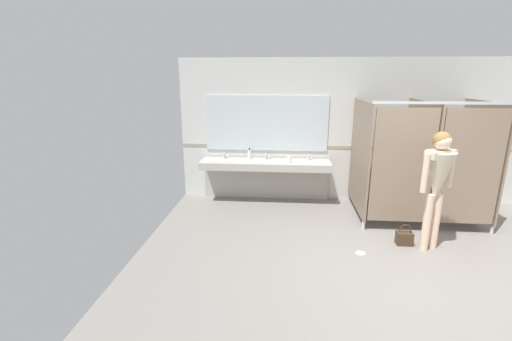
% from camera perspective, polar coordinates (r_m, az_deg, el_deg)
% --- Properties ---
extents(ground_plane, '(7.05, 6.34, 0.10)m').
position_cam_1_polar(ground_plane, '(4.92, 22.39, -16.19)').
color(ground_plane, gray).
extents(wall_back, '(7.05, 0.12, 2.73)m').
position_cam_1_polar(wall_back, '(7.15, 16.68, 6.12)').
color(wall_back, silver).
rests_on(wall_back, ground_plane).
extents(wall_back_tile_band, '(7.05, 0.01, 0.06)m').
position_cam_1_polar(wall_back_tile_band, '(7.15, 16.59, 3.55)').
color(wall_back_tile_band, '#9E937F').
rests_on(wall_back_tile_band, wall_back).
extents(vanity_counter, '(2.48, 0.56, 0.93)m').
position_cam_1_polar(vanity_counter, '(6.90, 1.55, -0.02)').
color(vanity_counter, '#B2ADA3').
rests_on(vanity_counter, ground_plane).
extents(mirror_panel, '(2.38, 0.02, 1.07)m').
position_cam_1_polar(mirror_panel, '(6.92, 1.69, 7.63)').
color(mirror_panel, silver).
rests_on(mirror_panel, wall_back).
extents(bathroom_stalls, '(2.05, 1.49, 2.05)m').
position_cam_1_polar(bathroom_stalls, '(6.46, 25.41, 1.67)').
color(bathroom_stalls, '#84705B').
rests_on(bathroom_stalls, ground_plane).
extents(person_standing, '(0.55, 0.55, 1.70)m').
position_cam_1_polar(person_standing, '(5.40, 27.26, -0.89)').
color(person_standing, beige).
rests_on(person_standing, ground_plane).
extents(handbag, '(0.23, 0.15, 0.32)m').
position_cam_1_polar(handbag, '(5.71, 22.82, -9.98)').
color(handbag, '#3F2D1E').
rests_on(handbag, ground_plane).
extents(soap_dispenser, '(0.07, 0.07, 0.21)m').
position_cam_1_polar(soap_dispenser, '(6.93, -1.07, 2.66)').
color(soap_dispenser, white).
rests_on(soap_dispenser, vanity_counter).
extents(paper_cup, '(0.07, 0.07, 0.11)m').
position_cam_1_polar(paper_cup, '(6.68, 5.38, 1.78)').
color(paper_cup, white).
rests_on(paper_cup, vanity_counter).
extents(floor_drain_cover, '(0.14, 0.14, 0.01)m').
position_cam_1_polar(floor_drain_cover, '(5.29, 16.50, -12.64)').
color(floor_drain_cover, '#B7BABF').
rests_on(floor_drain_cover, ground_plane).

